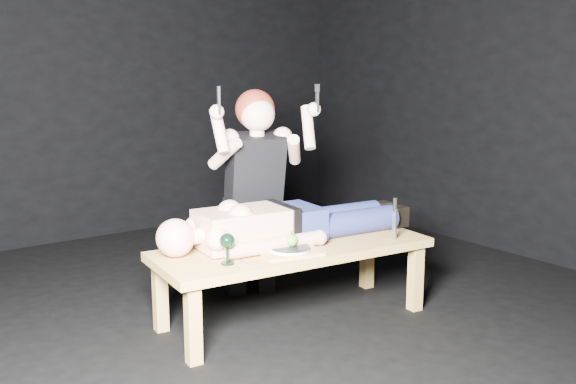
# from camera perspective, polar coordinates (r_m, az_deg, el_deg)

# --- Properties ---
(ground) EXTENTS (5.00, 5.00, 0.00)m
(ground) POSITION_cam_1_polar(r_m,az_deg,el_deg) (3.70, -3.42, -12.05)
(ground) COLOR black
(ground) RESTS_ON ground
(back_wall) EXTENTS (5.00, 0.00, 5.00)m
(back_wall) POSITION_cam_1_polar(r_m,az_deg,el_deg) (5.68, -17.66, 11.01)
(back_wall) COLOR black
(back_wall) RESTS_ON ground
(table) EXTENTS (1.64, 0.75, 0.45)m
(table) POSITION_cam_1_polar(r_m,az_deg,el_deg) (3.76, 0.45, -8.00)
(table) COLOR tan
(table) RESTS_ON ground
(lying_man) EXTENTS (1.63, 0.64, 0.26)m
(lying_man) POSITION_cam_1_polar(r_m,az_deg,el_deg) (3.77, 0.26, -2.29)
(lying_man) COLOR beige
(lying_man) RESTS_ON table
(kneeling_woman) EXTENTS (0.90, 0.96, 1.36)m
(kneeling_woman) POSITION_cam_1_polar(r_m,az_deg,el_deg) (4.07, -3.30, 0.07)
(kneeling_woman) COLOR black
(kneeling_woman) RESTS_ON ground
(serving_tray) EXTENTS (0.36, 0.29, 0.02)m
(serving_tray) POSITION_cam_1_polar(r_m,az_deg,el_deg) (3.52, 0.14, -5.32)
(serving_tray) COLOR tan
(serving_tray) RESTS_ON table
(plate) EXTENTS (0.25, 0.25, 0.02)m
(plate) POSITION_cam_1_polar(r_m,az_deg,el_deg) (3.51, 0.14, -5.04)
(plate) COLOR white
(plate) RESTS_ON serving_tray
(apple) EXTENTS (0.07, 0.07, 0.07)m
(apple) POSITION_cam_1_polar(r_m,az_deg,el_deg) (3.52, 0.31, -4.28)
(apple) COLOR #419622
(apple) RESTS_ON plate
(goblet) EXTENTS (0.09, 0.09, 0.16)m
(goblet) POSITION_cam_1_polar(r_m,az_deg,el_deg) (3.33, -5.38, -5.01)
(goblet) COLOR black
(goblet) RESTS_ON table
(fork_flat) EXTENTS (0.03, 0.17, 0.01)m
(fork_flat) POSITION_cam_1_polar(r_m,az_deg,el_deg) (3.38, -3.95, -6.13)
(fork_flat) COLOR #B2B2B7
(fork_flat) RESTS_ON table
(knife_flat) EXTENTS (0.08, 0.16, 0.01)m
(knife_flat) POSITION_cam_1_polar(r_m,az_deg,el_deg) (3.57, 2.07, -5.21)
(knife_flat) COLOR #B2B2B7
(knife_flat) RESTS_ON table
(spoon_flat) EXTENTS (0.06, 0.17, 0.01)m
(spoon_flat) POSITION_cam_1_polar(r_m,az_deg,el_deg) (3.64, 1.24, -4.88)
(spoon_flat) COLOR #B2B2B7
(spoon_flat) RESTS_ON table
(carving_knife) EXTENTS (0.04, 0.04, 0.25)m
(carving_knife) POSITION_cam_1_polar(r_m,az_deg,el_deg) (3.83, 9.40, -2.34)
(carving_knife) COLOR #B2B2B7
(carving_knife) RESTS_ON table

